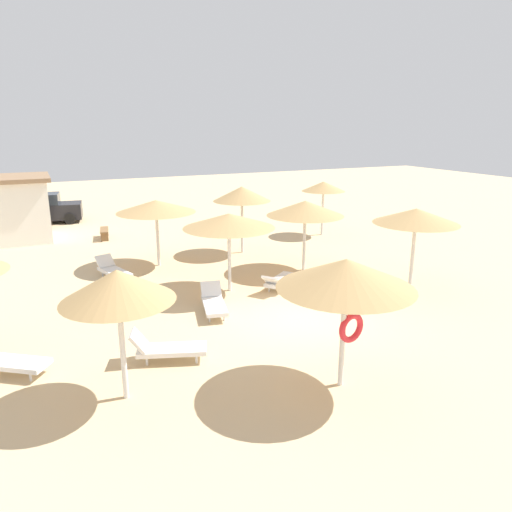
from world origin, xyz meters
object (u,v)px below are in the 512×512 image
at_px(lounger_1, 280,280).
at_px(parked_car, 45,209).
at_px(parasol_7, 242,194).
at_px(beach_cabana, 2,209).
at_px(parasol_8, 323,187).
at_px(parasol_2, 229,221).
at_px(parasol_6, 346,275).
at_px(parasol_5, 416,216).
at_px(lounger_2, 214,302).
at_px(lounger_4, 113,270).
at_px(parasol_0, 117,286).
at_px(parasol_4, 156,206).
at_px(lounger_3, 7,361).
at_px(bench_0, 104,232).
at_px(parasol_1, 305,208).
at_px(lounger_0, 166,348).

xyz_separation_m(lounger_1, parked_car, (-7.11, 16.18, 0.51)).
relative_size(parasol_7, beach_cabana, 0.65).
bearing_deg(parasol_8, lounger_1, -131.98).
bearing_deg(parasol_2, parasol_6, -90.82).
height_order(parasol_6, parked_car, parasol_6).
relative_size(parasol_5, lounger_2, 1.48).
bearing_deg(lounger_4, parasol_8, 14.55).
bearing_deg(parasol_5, parasol_0, -164.77).
height_order(lounger_2, beach_cabana, beach_cabana).
distance_m(parasol_4, beach_cabana, 9.46).
height_order(lounger_3, lounger_4, lounger_4).
height_order(parasol_2, bench_0, parasol_2).
bearing_deg(parasol_8, parasol_7, -163.88).
bearing_deg(parked_car, lounger_2, -76.27).
distance_m(parasol_6, parked_car, 23.19).
height_order(parasol_4, lounger_2, parasol_4).
distance_m(parasol_1, bench_0, 11.24).
distance_m(parasol_1, lounger_2, 5.91).
distance_m(lounger_2, parked_car, 17.75).
bearing_deg(parasol_5, parasol_1, 122.53).
xyz_separation_m(parasol_4, beach_cabana, (-5.91, 7.33, -0.85)).
height_order(parasol_8, lounger_0, parasol_8).
distance_m(parasol_0, parasol_5, 10.85).
bearing_deg(lounger_2, parasol_8, 40.93).
xyz_separation_m(lounger_4, beach_cabana, (-3.91, 8.30, 1.30)).
bearing_deg(lounger_2, bench_0, 98.11).
distance_m(parasol_5, lounger_3, 13.02).
bearing_deg(parasol_7, lounger_0, -123.81).
bearing_deg(lounger_2, parasol_0, -132.01).
relative_size(parasol_1, lounger_0, 1.55).
bearing_deg(lounger_4, lounger_3, -118.44).
bearing_deg(lounger_0, parasol_5, 9.64).
distance_m(parasol_4, parasol_7, 3.97).
bearing_deg(parasol_7, parasol_6, -102.51).
bearing_deg(lounger_3, parked_car, 85.41).
relative_size(lounger_1, parked_car, 0.45).
bearing_deg(lounger_1, lounger_2, -160.00).
height_order(bench_0, parked_car, parked_car).
xyz_separation_m(parasol_5, lounger_4, (-9.38, 5.70, -2.30)).
relative_size(parasol_2, parasol_7, 1.05).
bearing_deg(bench_0, parasol_8, -20.33).
bearing_deg(beach_cabana, parasol_5, -46.48).
bearing_deg(lounger_2, lounger_0, -131.05).
height_order(parasol_5, lounger_0, parasol_5).
xyz_separation_m(parked_car, beach_cabana, (-2.00, -4.14, 0.80)).
distance_m(parasol_4, parasol_6, 11.12).
bearing_deg(parasol_4, parasol_2, -69.91).
bearing_deg(parasol_1, parasol_5, -57.47).
bearing_deg(beach_cabana, lounger_0, -75.39).
distance_m(parasol_7, lounger_4, 6.54).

